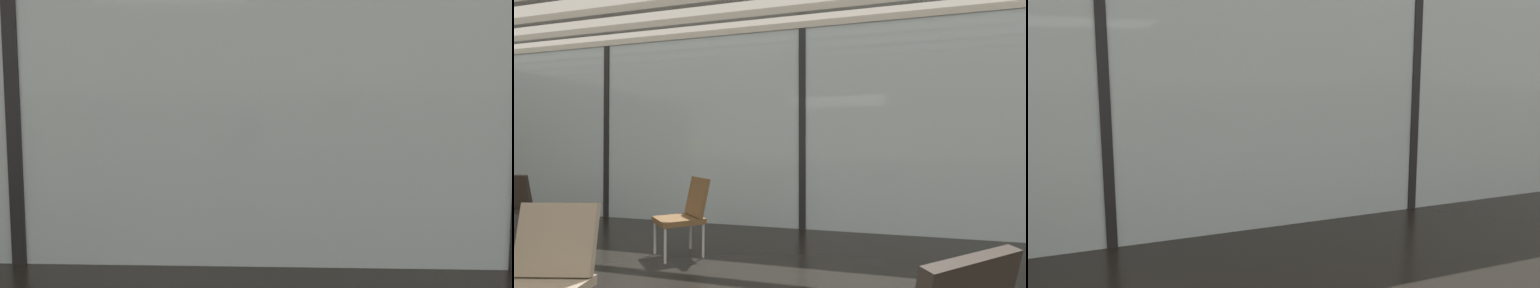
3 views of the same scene
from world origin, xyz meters
TOP-DOWN VIEW (x-y plane):
  - glass_curtain_wall at (0.00, 5.20)m, footprint 14.00×0.08m
  - window_mullion_1 at (0.00, 5.20)m, footprint 0.10×0.12m
  - window_mullion_2 at (3.50, 5.20)m, footprint 0.10×0.12m
  - parked_airplane at (0.15, 11.07)m, footprint 11.63×3.73m

SIDE VIEW (x-z plane):
  - glass_curtain_wall at x=0.00m, z-range 0.00..3.01m
  - window_mullion_1 at x=0.00m, z-range 0.00..3.01m
  - window_mullion_2 at x=3.50m, z-range 0.00..3.01m
  - parked_airplane at x=0.15m, z-range 0.00..3.73m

